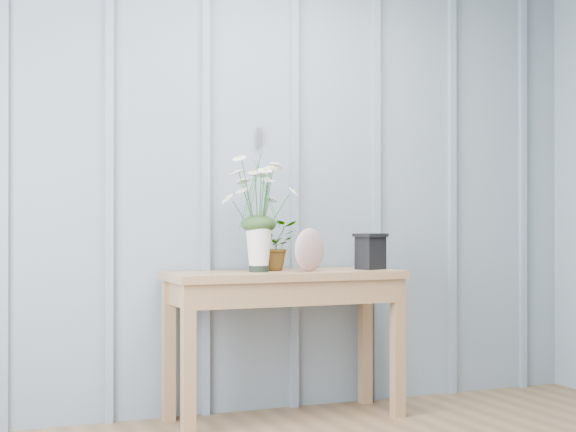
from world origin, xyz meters
name	(u,v)px	position (x,y,z in m)	size (l,w,h in m)	color
sideboard	(284,294)	(0.09, 1.99, 0.64)	(1.20, 0.45, 0.75)	#936A43
daisy_vase	(259,195)	(-0.05, 1.99, 1.14)	(0.43, 0.33, 0.62)	black
spider_plant	(273,245)	(0.07, 2.09, 0.88)	(0.23, 0.20, 0.26)	#1E3B17
felt_disc_vessel	(310,250)	(0.20, 1.91, 0.86)	(0.22, 0.06, 0.22)	#894751
carved_box	(370,251)	(0.58, 1.97, 0.85)	(0.19, 0.17, 0.19)	black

